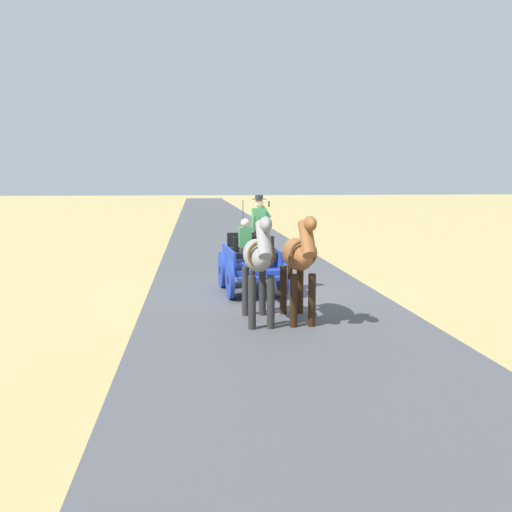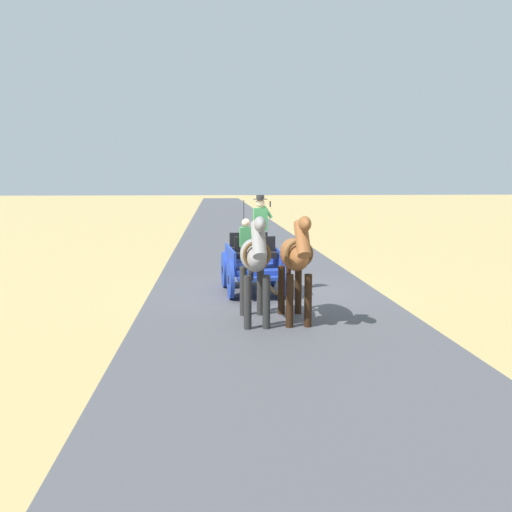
% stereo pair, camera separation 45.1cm
% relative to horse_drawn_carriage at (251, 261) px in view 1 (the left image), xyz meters
% --- Properties ---
extents(ground_plane, '(200.00, 200.00, 0.00)m').
position_rel_horse_drawn_carriage_xyz_m(ground_plane, '(-0.31, 0.01, -0.82)').
color(ground_plane, tan).
extents(road_surface, '(5.90, 160.00, 0.01)m').
position_rel_horse_drawn_carriage_xyz_m(road_surface, '(-0.31, 0.01, -0.81)').
color(road_surface, '#4C4C51').
rests_on(road_surface, ground).
extents(horse_drawn_carriage, '(1.59, 4.52, 2.50)m').
position_rel_horse_drawn_carriage_xyz_m(horse_drawn_carriage, '(0.00, 0.00, 0.00)').
color(horse_drawn_carriage, '#1E3899').
rests_on(horse_drawn_carriage, ground).
extents(horse_near_side, '(0.59, 2.13, 2.21)m').
position_rel_horse_drawn_carriage_xyz_m(horse_near_side, '(-0.64, 2.99, 0.51)').
color(horse_near_side, brown).
rests_on(horse_near_side, ground).
extents(horse_off_side, '(0.59, 2.13, 2.21)m').
position_rel_horse_drawn_carriage_xyz_m(horse_off_side, '(0.19, 3.05, 0.51)').
color(horse_off_side, gray).
rests_on(horse_off_side, ground).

